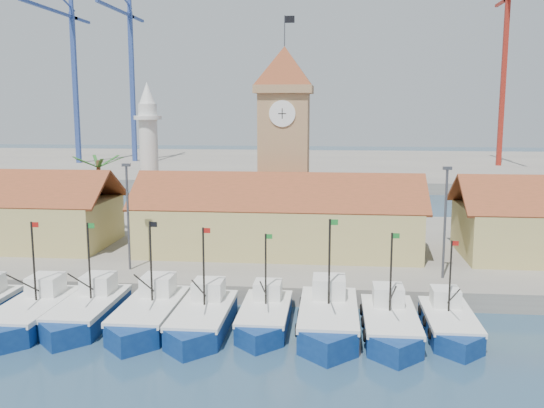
# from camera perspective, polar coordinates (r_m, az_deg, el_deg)

# --- Properties ---
(ground) EXTENTS (400.00, 400.00, 0.00)m
(ground) POSITION_cam_1_polar(r_m,az_deg,el_deg) (39.83, -2.00, -13.25)
(ground) COLOR #1E3D51
(ground) RESTS_ON ground
(quay) EXTENTS (140.00, 32.00, 1.50)m
(quay) POSITION_cam_1_polar(r_m,az_deg,el_deg) (62.38, 0.98, -4.22)
(quay) COLOR gray
(quay) RESTS_ON ground
(terminal) EXTENTS (240.00, 80.00, 2.00)m
(terminal) POSITION_cam_1_polar(r_m,az_deg,el_deg) (147.25, 3.79, 3.60)
(terminal) COLOR gray
(terminal) RESTS_ON ground
(boat_1) EXTENTS (3.72, 10.18, 7.70)m
(boat_1) POSITION_cam_1_polar(r_m,az_deg,el_deg) (45.96, -21.78, -9.75)
(boat_1) COLOR navy
(boat_1) RESTS_ON ground
(boat_2) EXTENTS (3.62, 9.92, 7.51)m
(boat_2) POSITION_cam_1_polar(r_m,az_deg,el_deg) (45.26, -17.07, -9.81)
(boat_2) COLOR navy
(boat_2) RESTS_ON ground
(boat_3) EXTENTS (3.74, 10.24, 7.75)m
(boat_3) POSITION_cam_1_polar(r_m,az_deg,el_deg) (43.54, -11.54, -10.32)
(boat_3) COLOR navy
(boat_3) RESTS_ON ground
(boat_4) EXTENTS (3.60, 9.85, 7.45)m
(boat_4) POSITION_cam_1_polar(r_m,az_deg,el_deg) (42.26, -6.62, -10.84)
(boat_4) COLOR navy
(boat_4) RESTS_ON ground
(boat_5) EXTENTS (3.31, 9.08, 6.87)m
(boat_5) POSITION_cam_1_polar(r_m,az_deg,el_deg) (42.61, -0.72, -10.69)
(boat_5) COLOR navy
(boat_5) RESTS_ON ground
(boat_6) EXTENTS (3.92, 10.73, 8.12)m
(boat_6) POSITION_cam_1_polar(r_m,az_deg,el_deg) (41.88, 5.33, -10.91)
(boat_6) COLOR navy
(boat_6) RESTS_ON ground
(boat_7) EXTENTS (3.53, 9.68, 7.32)m
(boat_7) POSITION_cam_1_polar(r_m,az_deg,el_deg) (41.68, 11.09, -11.26)
(boat_7) COLOR navy
(boat_7) RESTS_ON ground
(boat_8) EXTENTS (3.23, 8.85, 6.70)m
(boat_8) POSITION_cam_1_polar(r_m,az_deg,el_deg) (42.99, 16.43, -10.92)
(boat_8) COLOR navy
(boat_8) RESTS_ON ground
(hall_center) EXTENTS (27.04, 10.13, 7.61)m
(hall_center) POSITION_cam_1_polar(r_m,az_deg,el_deg) (57.80, 0.65, -2.01)
(hall_center) COLOR tan
(hall_center) RESTS_ON quay
(clock_tower) EXTENTS (5.80, 5.80, 22.70)m
(clock_tower) POSITION_cam_1_polar(r_m,az_deg,el_deg) (62.76, 1.16, 6.21)
(clock_tower) COLOR #A17753
(clock_tower) RESTS_ON quay
(minaret) EXTENTS (3.00, 3.00, 16.30)m
(minaret) POSITION_cam_1_polar(r_m,az_deg,el_deg) (67.74, -11.49, 4.36)
(minaret) COLOR silver
(minaret) RESTS_ON quay
(palm_tree) EXTENTS (5.60, 5.03, 8.39)m
(palm_tree) POSITION_cam_1_polar(r_m,az_deg,el_deg) (67.90, -15.93, 1.24)
(palm_tree) COLOR brown
(palm_tree) RESTS_ON quay
(lamp_posts) EXTENTS (80.70, 0.25, 9.03)m
(lamp_posts) POSITION_cam_1_polar(r_m,az_deg,el_deg) (49.46, 0.41, -0.98)
(lamp_posts) COLOR #3F3F44
(lamp_posts) RESTS_ON quay
(crane_blue_far) EXTENTS (1.00, 33.60, 41.55)m
(crane_blue_far) POSITION_cam_1_polar(r_m,az_deg,el_deg) (149.91, -18.38, 12.50)
(crane_blue_far) COLOR #2E468E
(crane_blue_far) RESTS_ON terminal
(crane_blue_near) EXTENTS (1.00, 30.47, 42.54)m
(crane_blue_near) POSITION_cam_1_polar(r_m,az_deg,el_deg) (151.72, -13.22, 12.79)
(crane_blue_near) COLOR #2E468E
(crane_blue_near) RESTS_ON terminal
(crane_red_right) EXTENTS (1.00, 31.63, 44.43)m
(crane_red_right) POSITION_cam_1_polar(r_m,az_deg,el_deg) (145.61, 21.19, 13.03)
(crane_red_right) COLOR maroon
(crane_red_right) RESTS_ON terminal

